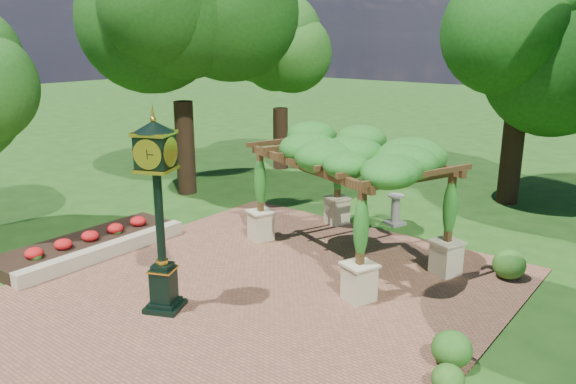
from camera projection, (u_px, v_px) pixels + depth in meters
The scene contains 13 objects.
ground at pixel (215, 317), 11.90m from camera, with size 120.00×120.00×0.00m, color #1E4714.
brick_plaza at pixel (247, 299), 12.66m from camera, with size 10.00×12.00×0.04m, color brown.
border_wall at pixel (106, 251), 14.96m from camera, with size 0.35×5.00×0.40m, color #C6B793.
flower_bed at pixel (87, 245), 15.50m from camera, with size 1.50×5.00×0.36m, color red.
pedestal_clock at pixel (158, 200), 11.50m from camera, with size 1.09×1.09×4.18m.
pergola at pixel (349, 158), 14.43m from camera, with size 6.08×4.91×3.31m.
sundial at pixel (395, 211), 17.63m from camera, with size 0.69×0.69×0.96m.
shrub_front at pixel (448, 379), 9.25m from camera, with size 0.55×0.55×0.50m, color #2A5919.
shrub_mid at pixel (452, 349), 9.99m from camera, with size 0.73×0.73×0.65m, color #265818.
shrub_back at pixel (509, 265), 13.61m from camera, with size 0.79×0.79×0.71m, color #2E641D.
tree_west_near at pixel (179, 25), 19.69m from camera, with size 5.01×5.01×8.91m.
tree_west_far at pixel (280, 60), 24.03m from camera, with size 3.65×3.65×6.95m.
tree_north at pixel (524, 42), 18.58m from camera, with size 4.77×4.77×8.07m.
Camera 1 is at (7.84, -7.52, 5.75)m, focal length 35.00 mm.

